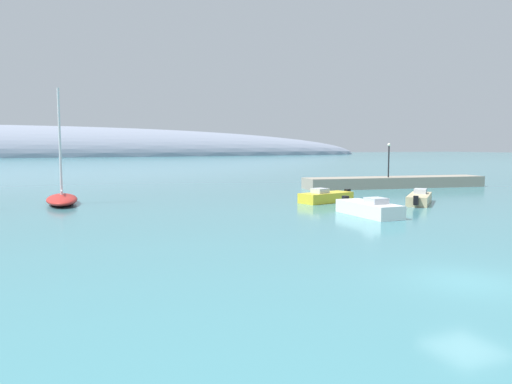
{
  "coord_description": "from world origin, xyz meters",
  "views": [
    {
      "loc": [
        -13.61,
        -12.58,
        4.72
      ],
      "look_at": [
        1.62,
        22.0,
        1.2
      ],
      "focal_mm": 34.78,
      "sensor_mm": 36.0,
      "label": 1
    }
  ],
  "objects_px": {
    "sailboat_red_near_shore": "(62,198)",
    "motorboat_sand_outer": "(419,199)",
    "motorboat_yellow_alongside_breakwater": "(326,197)",
    "harbor_lamp_post": "(389,156)",
    "motorboat_white_foreground": "(369,208)"
  },
  "relations": [
    {
      "from": "sailboat_red_near_shore",
      "to": "motorboat_sand_outer",
      "type": "bearing_deg",
      "value": 69.47
    },
    {
      "from": "motorboat_yellow_alongside_breakwater",
      "to": "harbor_lamp_post",
      "type": "relative_size",
      "value": 1.4
    },
    {
      "from": "harbor_lamp_post",
      "to": "motorboat_white_foreground",
      "type": "bearing_deg",
      "value": -131.8
    },
    {
      "from": "motorboat_white_foreground",
      "to": "motorboat_yellow_alongside_breakwater",
      "type": "distance_m",
      "value": 8.15
    },
    {
      "from": "motorboat_white_foreground",
      "to": "harbor_lamp_post",
      "type": "height_order",
      "value": "harbor_lamp_post"
    },
    {
      "from": "motorboat_white_foreground",
      "to": "motorboat_sand_outer",
      "type": "relative_size",
      "value": 1.16
    },
    {
      "from": "motorboat_sand_outer",
      "to": "harbor_lamp_post",
      "type": "bearing_deg",
      "value": 17.61
    },
    {
      "from": "motorboat_yellow_alongside_breakwater",
      "to": "harbor_lamp_post",
      "type": "xyz_separation_m",
      "value": [
        13.78,
        9.15,
        3.15
      ]
    },
    {
      "from": "motorboat_white_foreground",
      "to": "motorboat_sand_outer",
      "type": "bearing_deg",
      "value": 118.25
    },
    {
      "from": "harbor_lamp_post",
      "to": "motorboat_sand_outer",
      "type": "bearing_deg",
      "value": -119.16
    },
    {
      "from": "sailboat_red_near_shore",
      "to": "motorboat_yellow_alongside_breakwater",
      "type": "height_order",
      "value": "sailboat_red_near_shore"
    },
    {
      "from": "motorboat_sand_outer",
      "to": "motorboat_yellow_alongside_breakwater",
      "type": "bearing_deg",
      "value": 105.29
    },
    {
      "from": "harbor_lamp_post",
      "to": "sailboat_red_near_shore",
      "type": "bearing_deg",
      "value": -177.35
    },
    {
      "from": "sailboat_red_near_shore",
      "to": "motorboat_yellow_alongside_breakwater",
      "type": "relative_size",
      "value": 1.75
    },
    {
      "from": "sailboat_red_near_shore",
      "to": "motorboat_white_foreground",
      "type": "bearing_deg",
      "value": 53.1
    }
  ]
}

